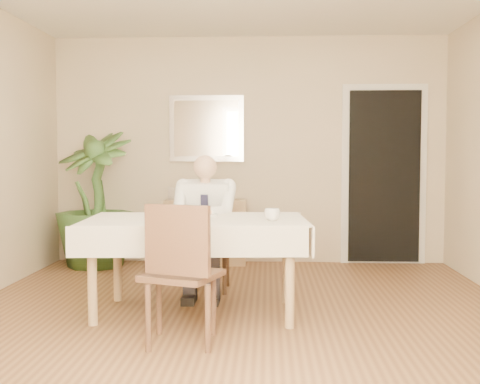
{
  "coord_description": "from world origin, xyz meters",
  "views": [
    {
      "loc": [
        0.22,
        -4.46,
        1.25
      ],
      "look_at": [
        0.0,
        0.35,
        0.95
      ],
      "focal_mm": 45.0,
      "sensor_mm": 36.0,
      "label": 1
    }
  ],
  "objects_px": {
    "coffee_mug": "(272,215)",
    "chair_far": "(207,236)",
    "potted_palm": "(95,199)",
    "sideboard": "(205,232)",
    "chair_near": "(180,266)",
    "dining_table": "(196,229)",
    "seated_man": "(204,218)"
  },
  "relations": [
    {
      "from": "seated_man",
      "to": "coffee_mug",
      "type": "bearing_deg",
      "value": -51.2
    },
    {
      "from": "seated_man",
      "to": "potted_palm",
      "type": "distance_m",
      "value": 1.9
    },
    {
      "from": "chair_far",
      "to": "potted_palm",
      "type": "xyz_separation_m",
      "value": [
        -1.36,
        1.04,
        0.26
      ]
    },
    {
      "from": "chair_far",
      "to": "chair_near",
      "type": "xyz_separation_m",
      "value": [
        -0.0,
        -1.72,
        0.04
      ]
    },
    {
      "from": "seated_man",
      "to": "sideboard",
      "type": "distance_m",
      "value": 1.58
    },
    {
      "from": "dining_table",
      "to": "chair_far",
      "type": "xyz_separation_m",
      "value": [
        -0.0,
        0.88,
        -0.18
      ]
    },
    {
      "from": "chair_near",
      "to": "coffee_mug",
      "type": "height_order",
      "value": "chair_near"
    },
    {
      "from": "seated_man",
      "to": "chair_far",
      "type": "bearing_deg",
      "value": 90.0
    },
    {
      "from": "chair_far",
      "to": "coffee_mug",
      "type": "distance_m",
      "value": 1.22
    },
    {
      "from": "chair_near",
      "to": "sideboard",
      "type": "height_order",
      "value": "chair_near"
    },
    {
      "from": "coffee_mug",
      "to": "sideboard",
      "type": "distance_m",
      "value": 2.43
    },
    {
      "from": "potted_palm",
      "to": "sideboard",
      "type": "bearing_deg",
      "value": 9.8
    },
    {
      "from": "chair_near",
      "to": "potted_palm",
      "type": "height_order",
      "value": "potted_palm"
    },
    {
      "from": "chair_far",
      "to": "potted_palm",
      "type": "height_order",
      "value": "potted_palm"
    },
    {
      "from": "dining_table",
      "to": "chair_far",
      "type": "bearing_deg",
      "value": 86.6
    },
    {
      "from": "chair_near",
      "to": "coffee_mug",
      "type": "distance_m",
      "value": 0.95
    },
    {
      "from": "dining_table",
      "to": "sideboard",
      "type": "xyz_separation_m",
      "value": [
        -0.15,
        2.13,
        -0.3
      ]
    },
    {
      "from": "dining_table",
      "to": "coffee_mug",
      "type": "relative_size",
      "value": 15.08
    },
    {
      "from": "chair_far",
      "to": "sideboard",
      "type": "distance_m",
      "value": 1.27
    },
    {
      "from": "potted_palm",
      "to": "chair_near",
      "type": "bearing_deg",
      "value": -63.77
    },
    {
      "from": "coffee_mug",
      "to": "chair_far",
      "type": "bearing_deg",
      "value": 120.1
    },
    {
      "from": "sideboard",
      "to": "dining_table",
      "type": "bearing_deg",
      "value": -87.24
    },
    {
      "from": "coffee_mug",
      "to": "sideboard",
      "type": "bearing_deg",
      "value": 108.11
    },
    {
      "from": "dining_table",
      "to": "chair_near",
      "type": "relative_size",
      "value": 1.89
    },
    {
      "from": "seated_man",
      "to": "coffee_mug",
      "type": "distance_m",
      "value": 0.95
    },
    {
      "from": "chair_near",
      "to": "potted_palm",
      "type": "xyz_separation_m",
      "value": [
        -1.36,
        2.76,
        0.23
      ]
    },
    {
      "from": "seated_man",
      "to": "coffee_mug",
      "type": "height_order",
      "value": "seated_man"
    },
    {
      "from": "chair_far",
      "to": "chair_near",
      "type": "relative_size",
      "value": 0.94
    },
    {
      "from": "dining_table",
      "to": "potted_palm",
      "type": "bearing_deg",
      "value": 121.98
    },
    {
      "from": "chair_far",
      "to": "chair_near",
      "type": "distance_m",
      "value": 1.72
    },
    {
      "from": "chair_far",
      "to": "potted_palm",
      "type": "bearing_deg",
      "value": 146.01
    },
    {
      "from": "chair_far",
      "to": "coffee_mug",
      "type": "relative_size",
      "value": 7.48
    }
  ]
}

